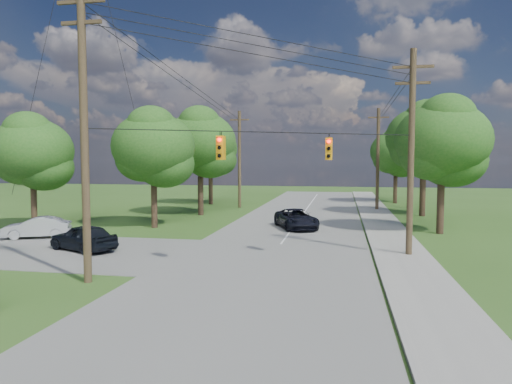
% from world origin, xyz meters
% --- Properties ---
extents(ground, '(140.00, 140.00, 0.00)m').
position_xyz_m(ground, '(0.00, 0.00, 0.00)').
color(ground, '#32561C').
rests_on(ground, ground).
extents(main_road, '(10.00, 100.00, 0.03)m').
position_xyz_m(main_road, '(2.00, 5.00, 0.01)').
color(main_road, gray).
rests_on(main_road, ground).
extents(sidewalk_east, '(2.60, 100.00, 0.12)m').
position_xyz_m(sidewalk_east, '(8.70, 5.00, 0.06)').
color(sidewalk_east, '#9D9B93').
rests_on(sidewalk_east, ground).
extents(pole_sw, '(2.00, 0.32, 12.00)m').
position_xyz_m(pole_sw, '(-4.60, 0.40, 6.23)').
color(pole_sw, '#4E3F28').
rests_on(pole_sw, ground).
extents(pole_ne, '(2.00, 0.32, 10.50)m').
position_xyz_m(pole_ne, '(8.90, 8.00, 5.47)').
color(pole_ne, '#4E3F28').
rests_on(pole_ne, ground).
extents(pole_north_e, '(2.00, 0.32, 10.00)m').
position_xyz_m(pole_north_e, '(8.90, 30.00, 5.13)').
color(pole_north_e, '#4E3F28').
rests_on(pole_north_e, ground).
extents(pole_north_w, '(2.00, 0.32, 10.00)m').
position_xyz_m(pole_north_w, '(-5.00, 30.00, 5.13)').
color(pole_north_w, '#4E3F28').
rests_on(pole_north_w, ground).
extents(power_lines, '(13.93, 29.62, 4.93)m').
position_xyz_m(power_lines, '(1.50, 11.54, 9.15)').
color(power_lines, black).
rests_on(power_lines, ground).
extents(traffic_signals, '(4.91, 3.27, 1.05)m').
position_xyz_m(traffic_signals, '(2.55, 4.43, 5.50)').
color(traffic_signals, orange).
rests_on(traffic_signals, ground).
extents(radio_mast, '(0.70, 0.70, 45.00)m').
position_xyz_m(radio_mast, '(-32.00, 46.00, 22.50)').
color(radio_mast, gray).
rests_on(radio_mast, ground).
extents(tree_w_near, '(6.00, 6.00, 8.40)m').
position_xyz_m(tree_w_near, '(-8.00, 15.00, 5.92)').
color(tree_w_near, '#473323').
rests_on(tree_w_near, ground).
extents(tree_w_mid, '(6.40, 6.40, 9.22)m').
position_xyz_m(tree_w_mid, '(-7.00, 23.00, 6.58)').
color(tree_w_mid, '#473323').
rests_on(tree_w_mid, ground).
extents(tree_w_far, '(6.00, 6.00, 8.73)m').
position_xyz_m(tree_w_far, '(-9.00, 33.00, 6.25)').
color(tree_w_far, '#473323').
rests_on(tree_w_far, ground).
extents(tree_e_near, '(6.20, 6.20, 8.81)m').
position_xyz_m(tree_e_near, '(12.00, 16.00, 6.25)').
color(tree_e_near, '#473323').
rests_on(tree_e_near, ground).
extents(tree_e_mid, '(6.60, 6.60, 9.64)m').
position_xyz_m(tree_e_mid, '(12.50, 26.00, 6.91)').
color(tree_e_mid, '#473323').
rests_on(tree_e_mid, ground).
extents(tree_e_far, '(5.80, 5.80, 8.32)m').
position_xyz_m(tree_e_far, '(11.50, 38.00, 5.92)').
color(tree_e_far, '#473323').
rests_on(tree_e_far, ground).
extents(tree_cross_n, '(5.60, 5.60, 7.91)m').
position_xyz_m(tree_cross_n, '(-16.00, 12.50, 5.59)').
color(tree_cross_n, '#473323').
rests_on(tree_cross_n, ground).
extents(car_cross_dark, '(4.57, 3.23, 1.44)m').
position_xyz_m(car_cross_dark, '(-8.32, 6.17, 0.75)').
color(car_cross_dark, black).
rests_on(car_cross_dark, cross_road).
extents(car_cross_silver, '(4.26, 2.93, 1.33)m').
position_xyz_m(car_cross_silver, '(-13.46, 9.30, 0.70)').
color(car_cross_silver, silver).
rests_on(car_cross_silver, cross_road).
extents(car_main_north, '(3.98, 5.47, 1.38)m').
position_xyz_m(car_main_north, '(2.27, 16.43, 0.72)').
color(car_main_north, black).
rests_on(car_main_north, main_road).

